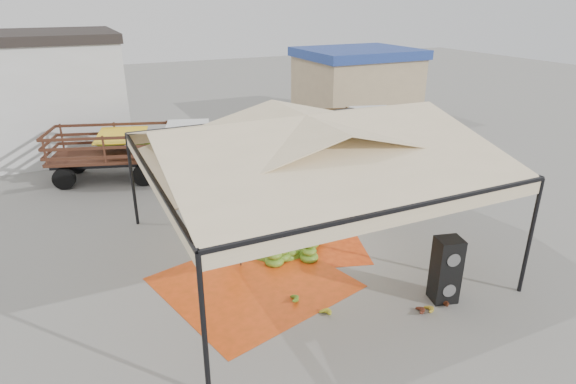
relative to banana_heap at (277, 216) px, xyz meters
name	(u,v)px	position (x,y,z in m)	size (l,w,h in m)	color
ground	(304,253)	(0.15, -1.54, -0.54)	(90.00, 90.00, 0.00)	slate
canopy_tent	(306,142)	(0.15, -1.54, 2.76)	(8.10, 8.10, 4.00)	black
building_tan	(356,85)	(10.15, 11.46, 1.54)	(6.30, 5.30, 4.10)	tan
tarp_left	(254,282)	(-1.73, -2.37, -0.53)	(4.22, 4.02, 0.01)	#E04815
tarp_right	(298,237)	(0.43, -0.60, -0.53)	(3.62, 3.80, 0.01)	#EC5116
banana_heap	(277,216)	(0.00, 0.00, 0.00)	(5.03, 4.14, 1.08)	#3D7819
hand_yellow_a	(426,308)	(1.45, -5.24, -0.44)	(0.44, 0.36, 0.20)	gold
hand_yellow_b	(324,313)	(-0.77, -4.37, -0.44)	(0.43, 0.35, 0.20)	gold
hand_red_a	(417,309)	(1.24, -5.19, -0.44)	(0.44, 0.36, 0.20)	#532512
hand_red_b	(442,304)	(1.91, -5.24, -0.44)	(0.42, 0.35, 0.19)	#572113
hand_green	(291,298)	(-1.22, -3.52, -0.43)	(0.48, 0.39, 0.22)	#367117
hanging_bunches	(324,158)	(0.94, -1.13, 2.08)	(1.74, 0.24, 0.20)	#4E7919
speaker_stack	(446,270)	(2.15, -5.00, 0.28)	(0.70, 0.65, 1.64)	black
banana_leaves	(236,260)	(-1.75, -1.12, -0.54)	(0.96, 1.36, 3.70)	#2D741E
vendor	(254,168)	(0.69, 3.63, 0.32)	(0.63, 0.41, 1.72)	gray
truck_left	(138,147)	(-3.01, 6.83, 0.76)	(6.48, 3.86, 2.11)	#4E281A
truck_right	(327,132)	(4.74, 5.32, 0.84)	(6.87, 3.97, 2.24)	#51351B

